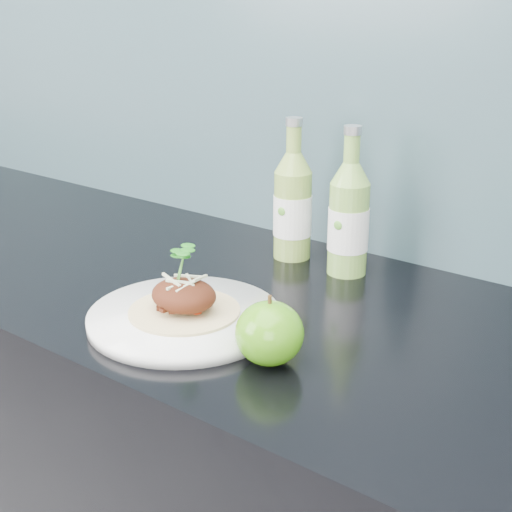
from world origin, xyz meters
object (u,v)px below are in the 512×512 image
object	(u,v)px
cider_bottle_right	(349,219)
green_apple	(269,333)
dinner_plate	(185,317)
cider_bottle_left	(293,206)

from	to	relation	value
cider_bottle_right	green_apple	bearing A→B (deg)	-91.27
dinner_plate	cider_bottle_right	distance (m)	0.33
dinner_plate	green_apple	bearing A→B (deg)	-7.10
green_apple	cider_bottle_right	xyz separation A→B (m)	(-0.08, 0.32, 0.05)
cider_bottle_left	cider_bottle_right	size ratio (longest dim) A/B	1.00
green_apple	cider_bottle_left	xyz separation A→B (m)	(-0.20, 0.33, 0.05)
green_apple	cider_bottle_left	distance (m)	0.39
green_apple	cider_bottle_right	distance (m)	0.34
dinner_plate	cider_bottle_right	size ratio (longest dim) A/B	1.22
cider_bottle_left	dinner_plate	bearing A→B (deg)	-74.61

